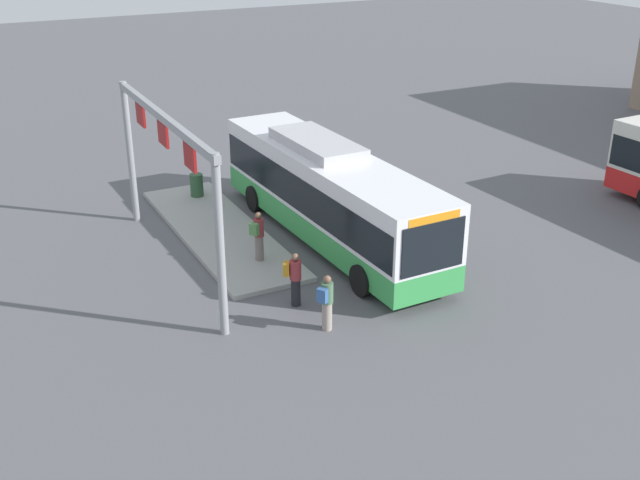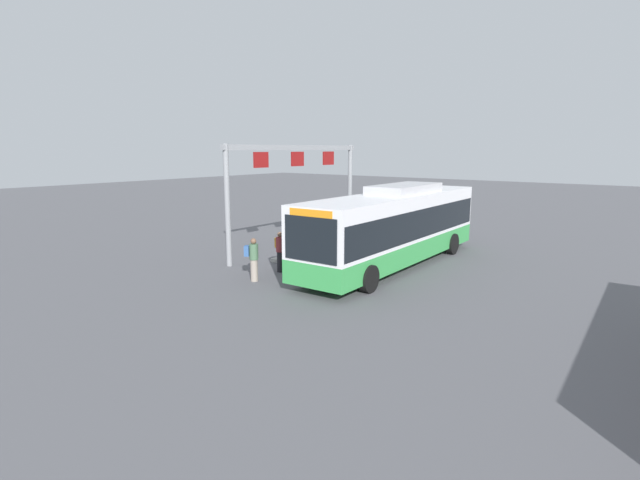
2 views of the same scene
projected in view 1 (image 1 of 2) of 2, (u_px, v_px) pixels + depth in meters
The scene contains 8 objects.
ground_plane at pixel (329, 239), 27.22m from camera, with size 120.00×120.00×0.00m, color #56565B.
platform_curb at pixel (219, 232), 27.62m from camera, with size 10.00×2.80×0.16m, color #9E9E99.
bus_main at pixel (329, 191), 26.50m from camera, with size 11.98×2.92×3.46m.
person_boarding at pixel (327, 301), 21.13m from camera, with size 0.54×0.61×1.67m.
person_waiting_near at pixel (295, 278), 22.44m from camera, with size 0.54×0.61×1.67m.
person_waiting_mid at pixel (258, 235), 24.91m from camera, with size 0.55×0.60×1.67m.
platform_sign_gantry at pixel (165, 157), 23.55m from camera, with size 9.65×0.24×5.20m.
trash_bin at pixel (197, 185), 30.56m from camera, with size 0.52×0.52×0.90m, color #2D5133.
Camera 1 is at (22.01, -11.66, 10.99)m, focal length 43.30 mm.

